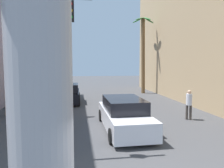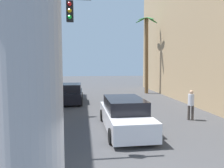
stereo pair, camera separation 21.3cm
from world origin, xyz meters
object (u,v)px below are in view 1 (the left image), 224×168
object	(u,v)px
car_far	(68,94)
palm_tree_far_left	(25,39)
pedestrian_mid_right	(189,102)
car_lead	(124,115)
palm_tree_mid_left	(6,28)
palm_tree_far_right	(143,50)

from	to	relation	value
car_far	palm_tree_far_left	bearing A→B (deg)	143.34
pedestrian_mid_right	car_far	bearing A→B (deg)	136.66
car_lead	palm_tree_mid_left	size ratio (longest dim) A/B	0.56
palm_tree_mid_left	palm_tree_far_right	size ratio (longest dim) A/B	1.13
car_lead	palm_tree_far_left	distance (m)	13.79
car_far	palm_tree_mid_left	distance (m)	7.04
car_far	palm_tree_far_right	xyz separation A→B (m)	(7.85, 4.75, 3.96)
palm_tree_far_left	palm_tree_mid_left	bearing A→B (deg)	-85.84
car_far	palm_tree_far_right	world-z (taller)	palm_tree_far_right
car_lead	palm_tree_far_left	xyz separation A→B (m)	(-6.92, 10.94, 4.75)
car_far	palm_tree_mid_left	size ratio (longest dim) A/B	0.49
palm_tree_mid_left	pedestrian_mid_right	world-z (taller)	palm_tree_mid_left
car_far	pedestrian_mid_right	xyz separation A→B (m)	(7.14, -6.74, 0.27)
palm_tree_mid_left	palm_tree_far_left	bearing A→B (deg)	94.16
car_lead	palm_tree_mid_left	distance (m)	8.87
car_far	palm_tree_mid_left	xyz separation A→B (m)	(-3.39, -4.05, 4.65)
car_lead	palm_tree_mid_left	bearing A→B (deg)	148.15
car_far	pedestrian_mid_right	distance (m)	9.82
palm_tree_far_left	car_far	bearing A→B (deg)	-36.66
car_far	palm_tree_mid_left	bearing A→B (deg)	-129.88
palm_tree_far_left	palm_tree_far_right	bearing A→B (deg)	9.00
car_far	pedestrian_mid_right	size ratio (longest dim) A/B	2.61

